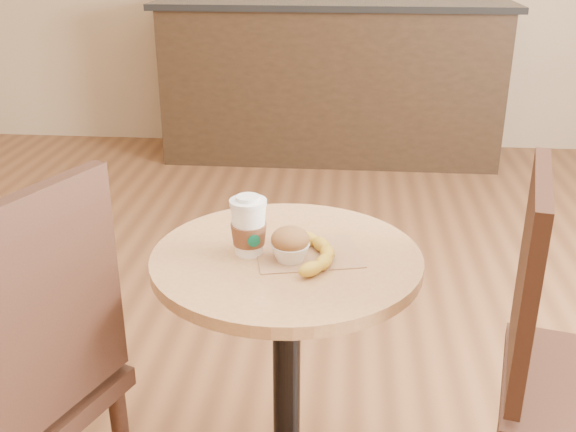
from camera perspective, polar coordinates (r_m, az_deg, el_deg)
The scene contains 8 objects.
cafe_table at distance 1.70m, azimuth -0.13°, elevation -10.56°, with size 0.64×0.64×0.75m.
chair_left at distance 1.56m, azimuth -22.79°, elevation -13.58°, with size 0.58×0.58×1.03m.
chair_right at distance 1.67m, azimuth 23.07°, elevation -11.96°, with size 0.53×0.53×0.99m.
service_counter at distance 4.61m, azimuth 3.68°, elevation 11.31°, with size 2.30×0.65×1.04m.
kraft_bag at distance 1.58m, azimuth 1.68°, elevation -3.18°, with size 0.24×0.18×0.00m, color #9A6E4A.
coffee_cup at distance 1.56m, azimuth -3.35°, elevation -1.03°, with size 0.09×0.09×0.14m.
muffin at distance 1.53m, azimuth 0.18°, elevation -2.42°, with size 0.09×0.09×0.08m.
banana at distance 1.55m, azimuth 1.59°, elevation -3.05°, with size 0.16×0.23×0.03m, color gold, non-canonical shape.
Camera 1 is at (0.12, -1.34, 1.45)m, focal length 42.00 mm.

